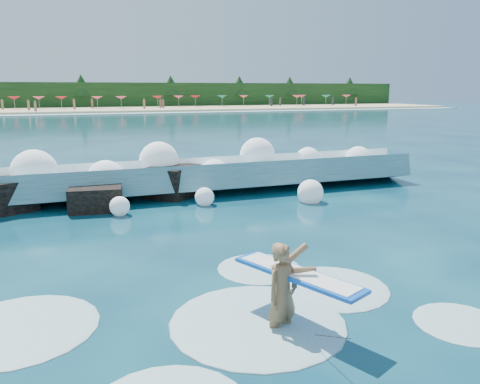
{
  "coord_description": "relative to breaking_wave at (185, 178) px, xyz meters",
  "views": [
    {
      "loc": [
        -2.48,
        -8.96,
        3.78
      ],
      "look_at": [
        1.5,
        2.0,
        1.2
      ],
      "focal_mm": 35.0,
      "sensor_mm": 36.0,
      "label": 1
    }
  ],
  "objects": [
    {
      "name": "ground",
      "position": [
        -1.45,
        -7.84,
        -0.54
      ],
      "size": [
        200.0,
        200.0,
        0.0
      ],
      "primitive_type": "plane",
      "color": "#07273F",
      "rests_on": "ground"
    },
    {
      "name": "wave_spray",
      "position": [
        -0.63,
        -0.17,
        0.38
      ],
      "size": [
        15.59,
        4.54,
        2.03
      ],
      "color": "white",
      "rests_on": "ground"
    },
    {
      "name": "beachgoers",
      "position": [
        -1.45,
        66.7,
        0.56
      ],
      "size": [
        103.45,
        13.01,
        1.94
      ],
      "color": "#3F332D",
      "rests_on": "ground"
    },
    {
      "name": "wet_band",
      "position": [
        -1.45,
        59.16,
        -0.5
      ],
      "size": [
        140.0,
        5.0,
        0.08
      ],
      "primitive_type": "cube",
      "color": "silver",
      "rests_on": "ground"
    },
    {
      "name": "beach",
      "position": [
        -1.45,
        70.16,
        -0.34
      ],
      "size": [
        140.0,
        20.0,
        0.4
      ],
      "primitive_type": "cube",
      "color": "tan",
      "rests_on": "ground"
    },
    {
      "name": "treeline",
      "position": [
        -1.45,
        80.16,
        1.96
      ],
      "size": [
        140.0,
        4.0,
        5.0
      ],
      "primitive_type": "cube",
      "color": "black",
      "rests_on": "ground"
    },
    {
      "name": "rock_cluster",
      "position": [
        -3.67,
        -0.87,
        -0.15
      ],
      "size": [
        8.15,
        3.07,
        1.26
      ],
      "color": "black",
      "rests_on": "ground"
    },
    {
      "name": "surf_foam",
      "position": [
        -1.79,
        -9.97,
        -0.54
      ],
      "size": [
        8.87,
        5.86,
        0.15
      ],
      "color": "silver",
      "rests_on": "ground"
    },
    {
      "name": "breaking_wave",
      "position": [
        0.0,
        0.0,
        0.0
      ],
      "size": [
        18.08,
        2.81,
        1.56
      ],
      "color": "teal",
      "rests_on": "ground"
    },
    {
      "name": "beach_umbrellas",
      "position": [
        -1.38,
        72.37,
        1.71
      ],
      "size": [
        112.31,
        6.58,
        0.5
      ],
      "color": "#DD415F",
      "rests_on": "ground"
    },
    {
      "name": "surfer_with_board",
      "position": [
        -0.87,
        -10.53,
        0.09
      ],
      "size": [
        1.45,
        2.89,
        1.72
      ],
      "color": "olive",
      "rests_on": "ground"
    }
  ]
}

